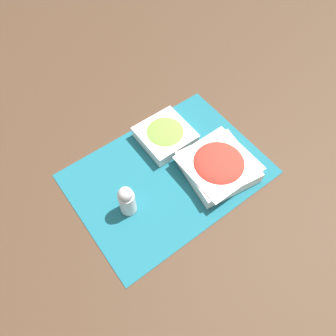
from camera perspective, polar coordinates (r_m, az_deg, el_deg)
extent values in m
plane|color=#422D1E|center=(0.99, 0.00, -1.04)|extent=(3.00, 3.00, 0.00)
cube|color=#195B6B|center=(0.99, 0.00, -0.98)|extent=(0.57, 0.41, 0.00)
cube|color=white|center=(1.05, -0.49, 5.59)|extent=(0.16, 0.16, 0.04)
cube|color=white|center=(1.03, -0.50, 6.27)|extent=(0.16, 0.16, 0.00)
ellipsoid|color=#6BAD38|center=(1.03, -0.50, 6.20)|extent=(0.13, 0.13, 0.02)
cube|color=white|center=(0.99, 8.67, 0.17)|extent=(0.22, 0.22, 0.04)
cube|color=white|center=(0.97, 8.84, 0.88)|extent=(0.19, 0.19, 0.00)
ellipsoid|color=red|center=(0.97, 8.82, 0.81)|extent=(0.15, 0.15, 0.04)
cylinder|color=silver|center=(0.91, -7.09, -6.00)|extent=(0.05, 0.05, 0.08)
sphere|color=#B2B2B7|center=(0.86, -7.44, -4.54)|extent=(0.04, 0.04, 0.04)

